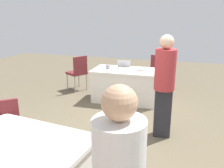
# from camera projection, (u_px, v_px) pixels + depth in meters

# --- Properties ---
(ground_plane) EXTENTS (14.40, 14.40, 0.00)m
(ground_plane) POSITION_uv_depth(u_px,v_px,m) (116.00, 136.00, 4.23)
(ground_plane) COLOR brown
(table_foreground) EXTENTS (1.57, 0.87, 0.77)m
(table_foreground) POSITION_uv_depth(u_px,v_px,m) (126.00, 85.00, 5.83)
(table_foreground) COLOR silver
(table_foreground) RESTS_ON ground
(chair_near_front) EXTENTS (0.60, 0.60, 0.96)m
(chair_near_front) POSITION_uv_depth(u_px,v_px,m) (78.00, 71.00, 6.55)
(chair_near_front) COLOR #9E9993
(chair_near_front) RESTS_ON ground
(chair_tucked_left) EXTENTS (0.58, 0.58, 0.96)m
(chair_tucked_left) POSITION_uv_depth(u_px,v_px,m) (160.00, 70.00, 6.68)
(chair_tucked_left) COLOR #9E9993
(chair_tucked_left) RESTS_ON ground
(chair_tucked_right) EXTENTS (0.62, 0.62, 0.95)m
(chair_tucked_right) POSITION_uv_depth(u_px,v_px,m) (4.00, 125.00, 3.41)
(chair_tucked_right) COLOR #9E9993
(chair_tucked_right) RESTS_ON ground
(person_attendee_standing) EXTENTS (0.39, 0.39, 1.74)m
(person_attendee_standing) POSITION_uv_depth(u_px,v_px,m) (164.00, 82.00, 3.97)
(person_attendee_standing) COLOR #26262D
(person_attendee_standing) RESTS_ON ground
(laptop_silver) EXTENTS (0.36, 0.33, 0.21)m
(laptop_silver) POSITION_uv_depth(u_px,v_px,m) (123.00, 68.00, 5.76)
(laptop_silver) COLOR silver
(laptop_silver) RESTS_ON table_foreground
(yarn_ball) EXTENTS (0.11, 0.11, 0.11)m
(yarn_ball) POSITION_uv_depth(u_px,v_px,m) (108.00, 66.00, 5.81)
(yarn_ball) COLOR gray
(yarn_ball) RESTS_ON table_foreground
(scissors_red) EXTENTS (0.18, 0.11, 0.01)m
(scissors_red) POSITION_uv_depth(u_px,v_px,m) (140.00, 70.00, 5.63)
(scissors_red) COLOR red
(scissors_red) RESTS_ON table_foreground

